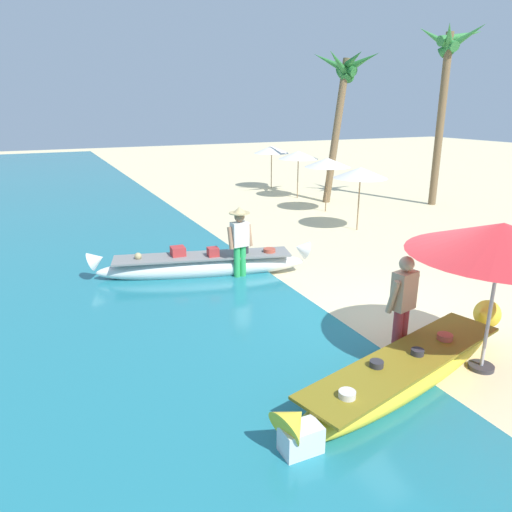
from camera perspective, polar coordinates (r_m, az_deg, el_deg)
ground_plane at (r=8.73m, az=17.60°, el=-7.92°), size 80.00×80.00×0.00m
boat_yellow_foreground at (r=6.83m, az=17.59°, el=-13.07°), size 4.60×1.81×0.74m
boat_white_midground at (r=10.50m, az=-6.35°, el=-1.10°), size 4.81×1.81×0.79m
person_vendor_hatted at (r=10.09m, az=-1.98°, el=2.08°), size 0.56×0.44×1.63m
person_tourist_customer at (r=7.32m, az=17.24°, el=-5.25°), size 0.58×0.32×1.59m
patio_umbrella_large at (r=7.09m, az=27.46°, el=1.82°), size 2.47×2.47×2.18m
parasol_row_0 at (r=14.60m, az=12.46°, el=9.75°), size 1.60×1.60×1.91m
parasol_row_1 at (r=17.10m, az=8.60°, el=11.05°), size 1.60×1.60×1.91m
parasol_row_2 at (r=19.62m, az=5.12°, el=12.00°), size 1.60×1.60×1.91m
parasol_row_3 at (r=22.01m, az=1.88°, el=12.66°), size 1.60×1.60×1.91m
palm_tree_tall_inland at (r=19.41m, az=22.01°, el=20.53°), size 2.54×2.68×6.42m
palm_tree_leaning_seaward at (r=19.07m, az=10.52°, el=20.17°), size 2.52×2.91×5.65m
cooler_box at (r=5.46m, az=5.41°, el=-21.46°), size 0.44×0.28×0.41m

